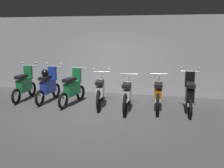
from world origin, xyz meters
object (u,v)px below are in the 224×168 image
object	(u,v)px
motorbike_slot_4	(127,94)
motorbike_slot_6	(190,94)
motorbike_slot_1	(48,85)
motorbike_slot_5	(158,93)
motorbike_slot_0	(25,85)
motorbike_slot_2	(73,89)
motorbike_slot_3	(100,90)

from	to	relation	value
motorbike_slot_4	motorbike_slot_6	distance (m)	1.86
motorbike_slot_1	motorbike_slot_5	xyz separation A→B (m)	(3.70, 0.01, -0.08)
motorbike_slot_0	motorbike_slot_2	distance (m)	1.87
motorbike_slot_2	motorbike_slot_1	bearing A→B (deg)	173.19
motorbike_slot_0	motorbike_slot_3	size ratio (longest dim) A/B	0.87
motorbike_slot_1	motorbike_slot_2	distance (m)	0.94
motorbike_slot_1	motorbike_slot_2	size ratio (longest dim) A/B	1.00
motorbike_slot_4	motorbike_slot_5	bearing A→B (deg)	15.89
motorbike_slot_2	motorbike_slot_4	xyz separation A→B (m)	(1.84, -0.14, -0.03)
motorbike_slot_3	motorbike_slot_5	distance (m)	1.86
motorbike_slot_0	motorbike_slot_3	distance (m)	2.78
motorbike_slot_0	motorbike_slot_6	bearing A→B (deg)	-1.16
motorbike_slot_0	motorbike_slot_4	size ratio (longest dim) A/B	0.86
motorbike_slot_6	motorbike_slot_1	bearing A→B (deg)	179.05
motorbike_slot_2	motorbike_slot_6	bearing A→B (deg)	0.53
motorbike_slot_3	motorbike_slot_1	bearing A→B (deg)	179.87
motorbike_slot_6	motorbike_slot_5	bearing A→B (deg)	174.61
motorbike_slot_2	motorbike_slot_6	size ratio (longest dim) A/B	1.00
motorbike_slot_0	motorbike_slot_4	world-z (taller)	motorbike_slot_0
motorbike_slot_6	motorbike_slot_4	bearing A→B (deg)	-174.56
motorbike_slot_6	motorbike_slot_2	bearing A→B (deg)	-179.47
motorbike_slot_0	motorbike_slot_1	world-z (taller)	same
motorbike_slot_3	motorbike_slot_5	bearing A→B (deg)	0.46
motorbike_slot_4	motorbike_slot_5	distance (m)	0.96
motorbike_slot_0	motorbike_slot_2	xyz separation A→B (m)	(1.86, -0.15, -0.00)
motorbike_slot_3	motorbike_slot_6	size ratio (longest dim) A/B	1.15
motorbike_slot_3	motorbike_slot_0	bearing A→B (deg)	179.17
motorbike_slot_5	motorbike_slot_6	xyz separation A→B (m)	(0.93, -0.09, 0.04)
motorbike_slot_0	motorbike_slot_4	distance (m)	3.72
motorbike_slot_1	motorbike_slot_3	bearing A→B (deg)	-0.13
motorbike_slot_0	motorbike_slot_2	size ratio (longest dim) A/B	1.00
motorbike_slot_2	motorbike_slot_4	distance (m)	1.85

